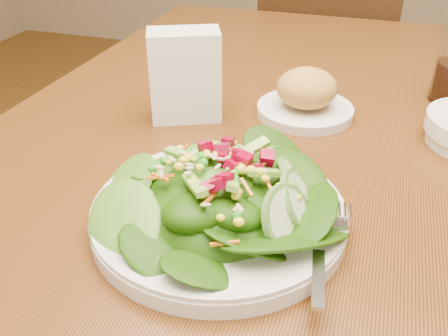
% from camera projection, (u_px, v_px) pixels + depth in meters
% --- Properties ---
extents(dining_table, '(0.90, 1.40, 0.75)m').
position_uv_depth(dining_table, '(275.00, 181.00, 0.84)').
color(dining_table, brown).
rests_on(dining_table, ground_plane).
extents(chair_far, '(0.46, 0.47, 0.98)m').
position_uv_depth(chair_far, '(327.00, 63.00, 1.72)').
color(chair_far, black).
rests_on(chair_far, ground_plane).
extents(salad_plate, '(0.29, 0.29, 0.08)m').
position_uv_depth(salad_plate, '(227.00, 202.00, 0.56)').
color(salad_plate, silver).
rests_on(salad_plate, dining_table).
extents(bread_plate, '(0.16, 0.16, 0.08)m').
position_uv_depth(bread_plate, '(306.00, 97.00, 0.81)').
color(bread_plate, silver).
rests_on(bread_plate, dining_table).
extents(napkin_holder, '(0.13, 0.10, 0.14)m').
position_uv_depth(napkin_holder, '(185.00, 73.00, 0.78)').
color(napkin_holder, white).
rests_on(napkin_holder, dining_table).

